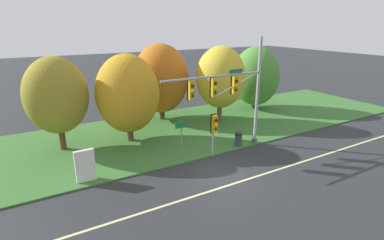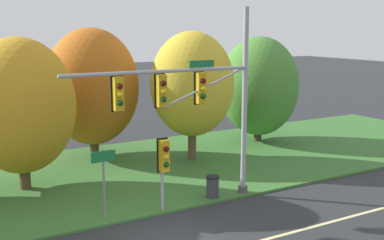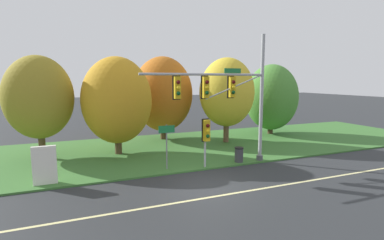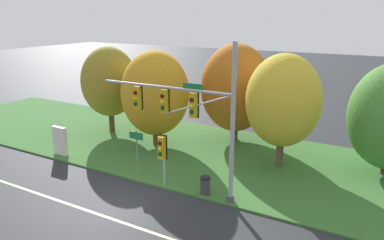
{
  "view_description": "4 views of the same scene",
  "coord_description": "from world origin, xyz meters",
  "px_view_note": "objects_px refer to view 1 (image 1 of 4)",
  "views": [
    {
      "loc": [
        -9.79,
        -13.19,
        8.79
      ],
      "look_at": [
        -0.26,
        3.4,
        2.58
      ],
      "focal_mm": 28.0,
      "sensor_mm": 36.0,
      "label": 1
    },
    {
      "loc": [
        -6.72,
        -13.27,
        7.09
      ],
      "look_at": [
        2.99,
        3.88,
        3.3
      ],
      "focal_mm": 45.0,
      "sensor_mm": 36.0,
      "label": 2
    },
    {
      "loc": [
        -6.17,
        -12.64,
        5.22
      ],
      "look_at": [
        1.0,
        4.66,
        2.66
      ],
      "focal_mm": 28.0,
      "sensor_mm": 36.0,
      "label": 3
    },
    {
      "loc": [
        11.58,
        -12.64,
        9.09
      ],
      "look_at": [
        1.73,
        4.66,
        3.4
      ],
      "focal_mm": 35.0,
      "sensor_mm": 36.0,
      "label": 4
    }
  ],
  "objects_px": {
    "trash_bin": "(238,140)",
    "pedestrian_signal_near_kerb": "(214,126)",
    "route_sign_post": "(182,133)",
    "info_kiosk": "(85,166)",
    "tree_left_of_mast": "(128,94)",
    "tree_mid_verge": "(220,77)",
    "tree_behind_signpost": "(161,79)",
    "traffic_signal_mast": "(232,90)",
    "tree_nearest_road": "(56,96)",
    "tree_tall_centre": "(256,76)"
  },
  "relations": [
    {
      "from": "tree_left_of_mast",
      "to": "trash_bin",
      "type": "relative_size",
      "value": 7.14
    },
    {
      "from": "pedestrian_signal_near_kerb",
      "to": "tree_mid_verge",
      "type": "distance_m",
      "value": 7.76
    },
    {
      "from": "pedestrian_signal_near_kerb",
      "to": "tree_tall_centre",
      "type": "height_order",
      "value": "tree_tall_centre"
    },
    {
      "from": "tree_left_of_mast",
      "to": "info_kiosk",
      "type": "height_order",
      "value": "tree_left_of_mast"
    },
    {
      "from": "route_sign_post",
      "to": "tree_mid_verge",
      "type": "relative_size",
      "value": 0.38
    },
    {
      "from": "trash_bin",
      "to": "info_kiosk",
      "type": "bearing_deg",
      "value": 178.82
    },
    {
      "from": "tree_tall_centre",
      "to": "tree_mid_verge",
      "type": "bearing_deg",
      "value": -162.91
    },
    {
      "from": "tree_behind_signpost",
      "to": "pedestrian_signal_near_kerb",
      "type": "bearing_deg",
      "value": -91.35
    },
    {
      "from": "traffic_signal_mast",
      "to": "tree_behind_signpost",
      "type": "xyz_separation_m",
      "value": [
        -1.33,
        8.91,
        -0.47
      ]
    },
    {
      "from": "trash_bin",
      "to": "tree_nearest_road",
      "type": "bearing_deg",
      "value": 152.95
    },
    {
      "from": "tree_left_of_mast",
      "to": "tree_behind_signpost",
      "type": "height_order",
      "value": "tree_behind_signpost"
    },
    {
      "from": "tree_mid_verge",
      "to": "info_kiosk",
      "type": "distance_m",
      "value": 14.46
    },
    {
      "from": "pedestrian_signal_near_kerb",
      "to": "info_kiosk",
      "type": "distance_m",
      "value": 8.55
    },
    {
      "from": "tree_tall_centre",
      "to": "tree_behind_signpost",
      "type": "bearing_deg",
      "value": 171.91
    },
    {
      "from": "tree_left_of_mast",
      "to": "tree_nearest_road",
      "type": "bearing_deg",
      "value": 170.97
    },
    {
      "from": "info_kiosk",
      "to": "trash_bin",
      "type": "bearing_deg",
      "value": -1.18
    },
    {
      "from": "tree_behind_signpost",
      "to": "trash_bin",
      "type": "distance_m",
      "value": 9.68
    },
    {
      "from": "route_sign_post",
      "to": "tree_left_of_mast",
      "type": "relative_size",
      "value": 0.39
    },
    {
      "from": "tree_left_of_mast",
      "to": "pedestrian_signal_near_kerb",
      "type": "bearing_deg",
      "value": -52.14
    },
    {
      "from": "tree_tall_centre",
      "to": "info_kiosk",
      "type": "height_order",
      "value": "tree_tall_centre"
    },
    {
      "from": "tree_tall_centre",
      "to": "tree_left_of_mast",
      "type": "bearing_deg",
      "value": -170.95
    },
    {
      "from": "tree_left_of_mast",
      "to": "info_kiosk",
      "type": "xyz_separation_m",
      "value": [
        -4.28,
        -4.82,
        -2.75
      ]
    },
    {
      "from": "tree_tall_centre",
      "to": "pedestrian_signal_near_kerb",
      "type": "bearing_deg",
      "value": -143.36
    },
    {
      "from": "route_sign_post",
      "to": "tree_nearest_road",
      "type": "height_order",
      "value": "tree_nearest_road"
    },
    {
      "from": "route_sign_post",
      "to": "info_kiosk",
      "type": "bearing_deg",
      "value": -179.29
    },
    {
      "from": "route_sign_post",
      "to": "traffic_signal_mast",
      "type": "bearing_deg",
      "value": -6.37
    },
    {
      "from": "tree_behind_signpost",
      "to": "info_kiosk",
      "type": "bearing_deg",
      "value": -135.34
    },
    {
      "from": "tree_nearest_road",
      "to": "info_kiosk",
      "type": "distance_m",
      "value": 6.36
    },
    {
      "from": "trash_bin",
      "to": "tree_left_of_mast",
      "type": "bearing_deg",
      "value": 142.54
    },
    {
      "from": "traffic_signal_mast",
      "to": "trash_bin",
      "type": "height_order",
      "value": "traffic_signal_mast"
    },
    {
      "from": "tree_nearest_road",
      "to": "tree_tall_centre",
      "type": "distance_m",
      "value": 19.37
    },
    {
      "from": "tree_left_of_mast",
      "to": "tree_mid_verge",
      "type": "distance_m",
      "value": 8.8
    },
    {
      "from": "route_sign_post",
      "to": "info_kiosk",
      "type": "relative_size",
      "value": 1.36
    },
    {
      "from": "traffic_signal_mast",
      "to": "tree_behind_signpost",
      "type": "distance_m",
      "value": 9.02
    },
    {
      "from": "route_sign_post",
      "to": "tree_left_of_mast",
      "type": "bearing_deg",
      "value": 112.77
    },
    {
      "from": "route_sign_post",
      "to": "trash_bin",
      "type": "height_order",
      "value": "route_sign_post"
    },
    {
      "from": "pedestrian_signal_near_kerb",
      "to": "tree_left_of_mast",
      "type": "height_order",
      "value": "tree_left_of_mast"
    },
    {
      "from": "info_kiosk",
      "to": "tree_left_of_mast",
      "type": "bearing_deg",
      "value": 48.38
    },
    {
      "from": "tree_mid_verge",
      "to": "tree_tall_centre",
      "type": "distance_m",
      "value": 6.04
    },
    {
      "from": "tree_behind_signpost",
      "to": "tree_mid_verge",
      "type": "distance_m",
      "value": 5.43
    },
    {
      "from": "pedestrian_signal_near_kerb",
      "to": "tree_left_of_mast",
      "type": "distance_m",
      "value": 7.0
    },
    {
      "from": "trash_bin",
      "to": "pedestrian_signal_near_kerb",
      "type": "bearing_deg",
      "value": -172.22
    },
    {
      "from": "pedestrian_signal_near_kerb",
      "to": "tree_mid_verge",
      "type": "height_order",
      "value": "tree_mid_verge"
    },
    {
      "from": "tree_left_of_mast",
      "to": "info_kiosk",
      "type": "bearing_deg",
      "value": -131.62
    },
    {
      "from": "tree_behind_signpost",
      "to": "tree_tall_centre",
      "type": "height_order",
      "value": "tree_behind_signpost"
    },
    {
      "from": "route_sign_post",
      "to": "tree_tall_centre",
      "type": "distance_m",
      "value": 14.48
    },
    {
      "from": "tree_behind_signpost",
      "to": "tree_left_of_mast",
      "type": "bearing_deg",
      "value": -139.51
    },
    {
      "from": "tree_mid_verge",
      "to": "traffic_signal_mast",
      "type": "bearing_deg",
      "value": -118.06
    },
    {
      "from": "tree_mid_verge",
      "to": "info_kiosk",
      "type": "height_order",
      "value": "tree_mid_verge"
    },
    {
      "from": "traffic_signal_mast",
      "to": "route_sign_post",
      "type": "bearing_deg",
      "value": 173.63
    }
  ]
}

